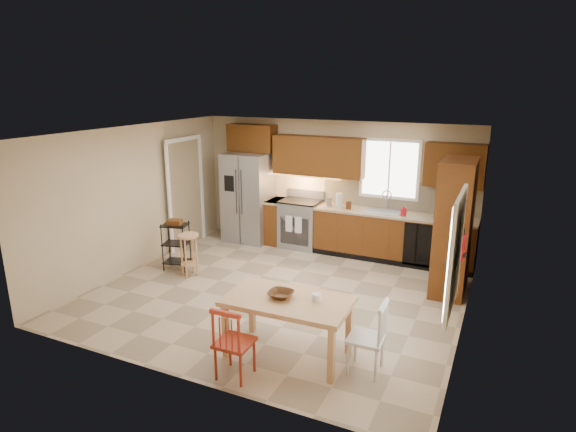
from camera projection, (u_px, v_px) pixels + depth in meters
The scene contains 33 objects.
floor at pixel (278, 292), 7.58m from camera, with size 5.50×5.50×0.00m, color tan.
ceiling at pixel (277, 133), 6.91m from camera, with size 5.50×5.00×0.02m, color silver.
wall_back at pixel (333, 185), 9.43m from camera, with size 5.50×0.02×2.50m, color #CCB793.
wall_front at pixel (173, 275), 5.06m from camera, with size 5.50×0.02×2.50m, color #CCB793.
wall_left at pixel (135, 198), 8.36m from camera, with size 0.02×5.00×2.50m, color #CCB793.
wall_right at pixel (470, 241), 6.13m from camera, with size 0.02×5.00×2.50m, color #CCB793.
refrigerator at pixel (248, 197), 9.88m from camera, with size 0.92×0.75×1.82m, color gray.
range_stove at pixel (301, 224), 9.59m from camera, with size 0.76×0.63×0.92m, color gray.
base_cabinet_narrow at pixel (276, 221), 9.83m from camera, with size 0.30×0.60×0.90m, color brown.
base_cabinet_run at pixel (393, 237), 8.86m from camera, with size 2.92×0.60×0.90m, color brown.
dishwasher at pixel (421, 245), 8.38m from camera, with size 0.60×0.02×0.78m, color black.
backsplash at pixel (398, 195), 8.91m from camera, with size 2.92×0.03×0.55m, color beige.
upper_over_fridge at pixel (252, 138), 9.73m from camera, with size 1.00×0.35×0.55m, color #552F0E.
upper_left_block at pixel (318, 156), 9.22m from camera, with size 1.80×0.35×0.75m, color #552F0E.
upper_right_block at pixel (455, 165), 8.21m from camera, with size 1.00×0.35×0.75m, color #552F0E.
window_back at pixel (390, 169), 8.86m from camera, with size 1.12×0.04×1.12m, color white.
sink at pixel (384, 214), 8.83m from camera, with size 0.62×0.46×0.16m, color gray.
undercab_glow at pixel (303, 175), 9.43m from camera, with size 1.60×0.30×0.01m, color #FFBF66.
soap_bottle at pixel (404, 210), 8.55m from camera, with size 0.09×0.09×0.19m, color red.
paper_towel at pixel (339, 200), 9.08m from camera, with size 0.12×0.12×0.28m, color silver.
canister_steel at pixel (329, 202), 9.17m from camera, with size 0.11×0.11×0.18m, color gray.
canister_wood at pixel (349, 205), 8.99m from camera, with size 0.10×0.10×0.14m, color #4E2915.
pantry at pixel (454, 228), 7.36m from camera, with size 0.50×0.95×2.10m, color brown.
fire_extinguisher at pixel (461, 247), 6.35m from camera, with size 0.12×0.12×0.36m, color red.
window_right at pixel (456, 253), 5.10m from camera, with size 0.04×1.02×1.32m, color white.
doorway at pixel (185, 194), 9.52m from camera, with size 0.04×0.95×2.10m, color #8C7A59.
dining_table at pixel (288, 327), 5.77m from camera, with size 1.48×0.83×0.72m, color tan, non-canonical shape.
chair_red at pixel (235, 341), 5.33m from camera, with size 0.41×0.41×0.87m, color #A52E19, non-canonical shape.
chair_white at pixel (366, 337), 5.41m from camera, with size 0.41×0.41×0.87m, color silver, non-canonical shape.
table_bowl at pixel (281, 298), 5.71m from camera, with size 0.30×0.30×0.07m, color #4E2915.
table_jar at pixel (316, 299), 5.62m from camera, with size 0.10×0.10×0.12m, color silver.
bar_stool at pixel (189, 255), 8.16m from camera, with size 0.36×0.36×0.74m, color tan, non-canonical shape.
utility_cart at pixel (176, 246), 8.42m from camera, with size 0.43×0.33×0.86m, color black, non-canonical shape.
Camera 1 is at (3.08, -6.26, 3.22)m, focal length 30.00 mm.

